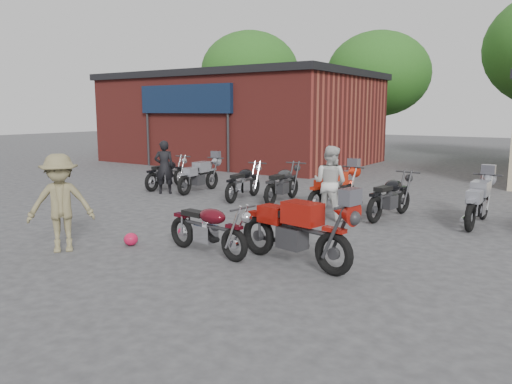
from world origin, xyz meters
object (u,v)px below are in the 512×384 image
Objects in this scene: row_bike_2 at (244,180)px; row_bike_6 at (479,199)px; helmet at (131,239)px; row_bike_3 at (283,182)px; sportbike at (296,227)px; row_bike_4 at (334,188)px; row_bike_1 at (199,174)px; person_tan at (61,203)px; row_bike_0 at (167,172)px; person_dark at (164,167)px; row_bike_5 at (391,194)px; vintage_motorcycle at (208,225)px; person_light at (330,183)px.

row_bike_6 is (6.20, 0.22, 0.04)m from row_bike_2.
row_bike_3 reaches higher than helmet.
sportbike is 1.10× the size of row_bike_4.
sportbike is 7.84m from row_bike_1.
person_tan is 0.92× the size of row_bike_0.
row_bike_4 is at bearing -98.21° from row_bike_2.
helmet is 0.14× the size of row_bike_3.
person_dark is 0.82× the size of row_bike_5.
row_bike_2 is 0.93× the size of row_bike_4.
row_bike_4 is at bearing 95.77° from vintage_motorcycle.
vintage_motorcycle reaches higher than helmet.
person_dark is at bearing 103.18° from row_bike_4.
row_bike_4 is (5.42, 0.48, -0.23)m from person_dark.
row_bike_5 is (1.14, 0.92, -0.29)m from person_light.
sportbike is 8.91m from row_bike_0.
row_bike_6 reaches higher than helmet.
row_bike_0 is (-4.34, 5.47, 0.43)m from helmet.
row_bike_4 is (-0.35, 0.97, -0.27)m from person_light.
row_bike_4 is at bearing 118.08° from sportbike.
sportbike is at bearing -173.19° from row_bike_5.
helmet is 5.55m from row_bike_3.
person_light is at bearing 136.31° from row_bike_5.
vintage_motorcycle is 0.95× the size of row_bike_1.
vintage_motorcycle is 1.61m from sportbike.
sportbike is 1.16× the size of row_bike_0.
row_bike_2 is (2.58, 0.55, -0.27)m from person_dark.
person_tan reaches higher than row_bike_6.
row_bike_5 is at bearing 5.60° from person_tan.
sportbike reaches higher than helmet.
row_bike_1 is 0.96× the size of row_bike_4.
vintage_motorcycle is 1.04× the size of person_tan.
row_bike_0 is 1.34m from row_bike_1.
person_light is at bearing 113.21° from row_bike_6.
sportbike is 6.26m from row_bike_2.
row_bike_6 is at bearing 78.47° from sportbike.
helmet is 0.15× the size of person_light.
person_light is at bearing 136.19° from person_dark.
sportbike is 1.10× the size of row_bike_6.
row_bike_6 is (5.82, 6.41, -0.30)m from person_tan.
row_bike_6 is (5.09, 5.47, 0.46)m from helmet.
sportbike reaches higher than row_bike_5.
row_bike_0 is 0.95× the size of row_bike_4.
person_light is 0.91× the size of row_bike_2.
helmet is at bearing -154.88° from row_bike_1.
row_bike_2 is 4.33m from row_bike_5.
vintage_motorcycle is 0.83× the size of sportbike.
person_tan reaches higher than row_bike_3.
row_bike_6 is at bearing -94.22° from row_bike_0.
helmet is at bearing -157.58° from sportbike.
sportbike reaches higher than row_bike_4.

